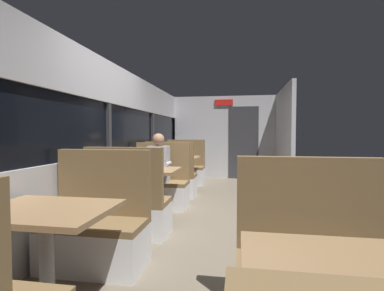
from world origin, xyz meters
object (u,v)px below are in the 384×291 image
(dining_table_near_window, at_px, (46,222))
(bench_far_window_facing_entry, at_px, (185,171))
(bench_far_window_facing_end, at_px, (172,180))
(coffee_cup_primary, at_px, (172,155))
(bench_mid_window_facing_entry, at_px, (160,188))
(bench_near_window_facing_entry, at_px, (96,232))
(dining_table_mid_window, at_px, (147,176))
(bench_front_aisle_facing_entry, at_px, (312,280))
(bench_mid_window_facing_end, at_px, (129,209))
(dining_table_far_window, at_px, (179,161))
(seated_passenger, at_px, (159,176))

(dining_table_near_window, relative_size, bench_far_window_facing_entry, 0.82)
(bench_far_window_facing_end, height_order, coffee_cup_primary, bench_far_window_facing_end)
(bench_mid_window_facing_entry, bearing_deg, bench_near_window_facing_entry, -90.00)
(bench_near_window_facing_entry, relative_size, bench_far_window_facing_entry, 1.00)
(bench_near_window_facing_entry, bearing_deg, dining_table_near_window, -90.00)
(bench_far_window_facing_end, bearing_deg, bench_mid_window_facing_entry, -90.00)
(bench_near_window_facing_entry, distance_m, coffee_cup_primary, 3.69)
(bench_far_window_facing_entry, bearing_deg, dining_table_near_window, -90.00)
(dining_table_mid_window, distance_m, bench_front_aisle_facing_entry, 2.79)
(dining_table_mid_window, relative_size, bench_front_aisle_facing_entry, 0.82)
(bench_mid_window_facing_end, distance_m, coffee_cup_primary, 2.88)
(bench_mid_window_facing_entry, height_order, dining_table_far_window, bench_mid_window_facing_entry)
(bench_mid_window_facing_end, bearing_deg, dining_table_mid_window, 90.00)
(bench_far_window_facing_end, height_order, seated_passenger, seated_passenger)
(dining_table_near_window, xyz_separation_m, bench_mid_window_facing_end, (0.00, 1.52, -0.31))
(dining_table_near_window, xyz_separation_m, bench_mid_window_facing_entry, (0.00, 2.92, -0.31))
(bench_near_window_facing_entry, bearing_deg, bench_mid_window_facing_end, 90.00)
(bench_mid_window_facing_entry, xyz_separation_m, coffee_cup_primary, (-0.14, 1.44, 0.46))
(bench_front_aisle_facing_entry, bearing_deg, bench_far_window_facing_end, 116.22)
(dining_table_far_window, height_order, bench_front_aisle_facing_entry, bench_front_aisle_facing_entry)
(dining_table_mid_window, xyz_separation_m, bench_mid_window_facing_end, (0.00, -0.70, -0.31))
(dining_table_near_window, xyz_separation_m, bench_far_window_facing_end, (0.00, 3.73, -0.31))
(dining_table_far_window, height_order, bench_far_window_facing_end, bench_far_window_facing_end)
(bench_near_window_facing_entry, height_order, bench_mid_window_facing_end, same)
(dining_table_far_window, bearing_deg, coffee_cup_primary, -151.47)
(bench_front_aisle_facing_entry, xyz_separation_m, seated_passenger, (-1.79, 2.74, 0.21))
(dining_table_near_window, height_order, dining_table_mid_window, same)
(bench_mid_window_facing_end, distance_m, dining_table_far_window, 2.93)
(dining_table_near_window, bearing_deg, bench_far_window_facing_end, 90.00)
(dining_table_mid_window, xyz_separation_m, bench_far_window_facing_end, (0.00, 1.52, -0.31))
(bench_mid_window_facing_entry, xyz_separation_m, seated_passenger, (0.00, -0.07, 0.21))
(bench_mid_window_facing_end, xyz_separation_m, bench_far_window_facing_entry, (0.00, 3.62, 0.00))
(seated_passenger, bearing_deg, bench_mid_window_facing_end, -90.00)
(bench_far_window_facing_end, distance_m, bench_front_aisle_facing_entry, 4.05)
(bench_near_window_facing_entry, height_order, dining_table_far_window, bench_near_window_facing_entry)
(bench_mid_window_facing_end, height_order, bench_far_window_facing_entry, same)
(dining_table_far_window, bearing_deg, seated_passenger, -90.00)
(bench_mid_window_facing_end, distance_m, bench_front_aisle_facing_entry, 2.28)
(bench_mid_window_facing_entry, distance_m, seated_passenger, 0.22)
(bench_far_window_facing_end, bearing_deg, dining_table_far_window, 90.00)
(dining_table_mid_window, height_order, seated_passenger, seated_passenger)
(bench_mid_window_facing_end, relative_size, bench_mid_window_facing_entry, 1.00)
(coffee_cup_primary, bearing_deg, bench_mid_window_facing_end, -87.23)
(dining_table_mid_window, bearing_deg, bench_far_window_facing_entry, 90.00)
(bench_mid_window_facing_entry, relative_size, seated_passenger, 0.87)
(coffee_cup_primary, bearing_deg, bench_far_window_facing_end, -77.57)
(dining_table_near_window, relative_size, bench_mid_window_facing_end, 0.82)
(dining_table_mid_window, xyz_separation_m, bench_mid_window_facing_entry, (0.00, 0.70, -0.31))
(bench_mid_window_facing_entry, height_order, bench_front_aisle_facing_entry, same)
(bench_near_window_facing_entry, xyz_separation_m, dining_table_mid_window, (0.00, 1.52, 0.31))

